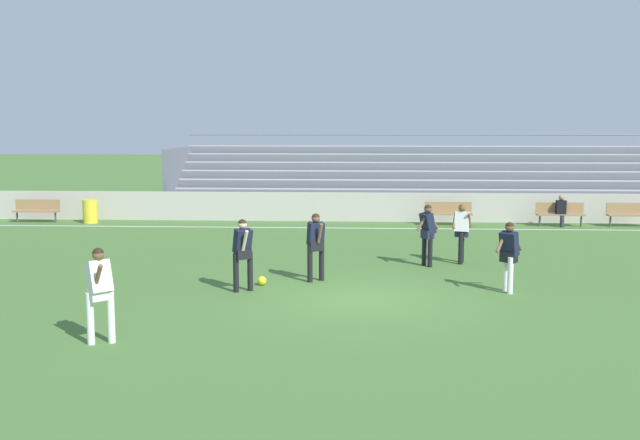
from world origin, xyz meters
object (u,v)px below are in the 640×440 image
bleacher_stand (447,178)px  soccer_ball (262,281)px  bench_far_right (631,212)px  bench_centre_sideline (560,212)px  bench_near_bin (37,209)px  player_dark_overlapping (243,248)px  bench_far_left (448,211)px  player_white_wide_right (99,287)px  spectator_seated (561,208)px  player_dark_on_ball (428,230)px  trash_bin (90,211)px  player_white_challenging (462,228)px  player_dark_pressing_high (509,251)px  player_dark_dropping_back (316,241)px

bleacher_stand → soccer_ball: (-6.25, -15.24, -1.39)m
bench_far_right → bench_centre_sideline: bearing=180.0°
bench_near_bin → soccer_ball: bench_near_bin is taller
player_dark_overlapping → bench_near_bin: bearing=131.3°
bleacher_stand → bench_far_left: (-0.47, -4.38, -0.96)m
player_white_wide_right → bench_centre_sideline: bearing=52.0°
bench_near_bin → spectator_seated: size_ratio=1.49×
bench_far_right → player_dark_on_ball: 11.84m
trash_bin → player_white_challenging: size_ratio=0.55×
bench_centre_sideline → spectator_seated: size_ratio=1.49×
player_white_wide_right → soccer_ball: 5.36m
bench_near_bin → player_dark_pressing_high: bearing=-34.8°
player_white_wide_right → spectator_seated: bearing=51.8°
spectator_seated → player_dark_on_ball: player_dark_on_ball is taller
bench_far_right → player_white_wide_right: 21.60m
player_dark_overlapping → player_dark_on_ball: bearing=35.8°
bleacher_stand → player_dark_overlapping: size_ratio=14.39×
bench_centre_sideline → trash_bin: (-18.29, -0.12, -0.08)m
player_dark_pressing_high → player_dark_dropping_back: bearing=168.1°
bleacher_stand → spectator_seated: bleacher_stand is taller
player_dark_pressing_high → player_dark_on_ball: size_ratio=0.97×
bench_centre_sideline → soccer_ball: bench_centre_sideline is taller
player_white_challenging → spectator_seated: bearing=57.7°
bleacher_stand → bench_centre_sideline: (3.78, -4.38, -0.96)m
spectator_seated → soccer_ball: 14.70m
bench_near_bin → player_dark_overlapping: 15.35m
bench_far_left → player_dark_dropping_back: (-4.50, -10.34, 0.46)m
bench_near_bin → bench_far_left: 16.25m
bench_centre_sideline → soccer_ball: (-10.03, -10.85, -0.44)m
bench_far_right → player_dark_overlapping: size_ratio=1.07×
player_dark_overlapping → soccer_ball: player_dark_overlapping is taller
player_dark_on_ball → player_white_challenging: player_dark_on_ball is taller
spectator_seated → player_dark_overlapping: bearing=-132.3°
soccer_ball → player_white_challenging: bearing=30.7°
player_dark_overlapping → player_dark_on_ball: size_ratio=1.00×
bench_far_left → spectator_seated: size_ratio=1.49×
player_dark_on_ball → bench_centre_sideline: bearing=54.7°
player_dark_on_ball → bench_far_left: bearing=79.2°
bleacher_stand → player_white_challenging: bearing=-95.0°
player_dark_on_ball → player_dark_pressing_high: bearing=-62.7°
bench_near_bin → player_dark_on_ball: 16.84m
bench_centre_sideline → bench_near_bin: 20.50m
bench_near_bin → player_white_wide_right: size_ratio=1.05×
player_dark_pressing_high → player_white_wide_right: bearing=-151.2°
bench_far_left → bench_far_right: (6.90, 0.00, 0.00)m
spectator_seated → player_white_wide_right: player_white_wide_right is taller
bench_near_bin → player_dark_pressing_high: 19.78m
bench_centre_sideline → bleacher_stand: bearing=130.8°
player_dark_dropping_back → player_white_wide_right: bearing=-123.1°
bench_near_bin → spectator_seated: bearing=-0.3°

